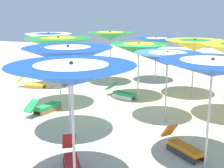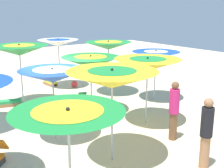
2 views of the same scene
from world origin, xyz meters
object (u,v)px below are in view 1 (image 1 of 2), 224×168
object	(u,v)px
beach_umbrella_4	(212,68)
beach_umbrella_6	(139,49)
beach_umbrella_9	(68,55)
lounger_4	(45,107)
lounger_0	(32,83)
lounger_1	(72,161)
lounger_3	(183,146)
beach_umbrella_11	(48,37)
beach_umbrella_7	(110,36)
beach_umbrella_10	(59,44)
lounger_2	(122,93)
beach_umbrella_8	(72,75)
beach_umbrella_5	(167,59)
beach_ball	(65,82)
beach_umbrella_2	(195,45)
beach_umbrella_3	(156,41)

from	to	relation	value
beach_umbrella_4	beach_umbrella_6	size ratio (longest dim) A/B	1.10
beach_umbrella_9	lounger_4	distance (m)	3.13
beach_umbrella_6	lounger_0	world-z (taller)	beach_umbrella_6
lounger_1	lounger_3	bearing A→B (deg)	93.07
lounger_3	beach_umbrella_11	bearing A→B (deg)	-175.08
lounger_3	beach_umbrella_7	bearing A→B (deg)	164.65
beach_umbrella_9	beach_umbrella_7	bearing A→B (deg)	-83.34
beach_umbrella_10	lounger_4	bearing A→B (deg)	63.73
lounger_2	lounger_1	bearing A→B (deg)	-63.24
beach_umbrella_7	beach_umbrella_11	world-z (taller)	beach_umbrella_7
beach_umbrella_11	lounger_2	world-z (taller)	beach_umbrella_11
beach_umbrella_6	beach_umbrella_9	world-z (taller)	beach_umbrella_9
beach_umbrella_8	beach_umbrella_11	xyz separation A→B (m)	(4.18, -7.14, -0.06)
beach_umbrella_5	beach_ball	size ratio (longest dim) A/B	6.82
lounger_2	lounger_3	bearing A→B (deg)	-35.30
lounger_3	beach_ball	world-z (taller)	lounger_3
beach_umbrella_4	lounger_0	size ratio (longest dim) A/B	1.88
lounger_0	beach_ball	world-z (taller)	lounger_0
lounger_3	beach_ball	xyz separation A→B (m)	(5.57, -5.46, -0.04)
lounger_3	lounger_1	bearing A→B (deg)	-102.90
beach_umbrella_2	beach_umbrella_8	distance (m)	7.60
beach_umbrella_2	lounger_4	bearing A→B (deg)	35.73
beach_umbrella_3	lounger_0	distance (m)	5.90
lounger_1	lounger_4	bearing A→B (deg)	-173.54
beach_umbrella_5	beach_umbrella_10	size ratio (longest dim) A/B	0.88
beach_umbrella_5	beach_umbrella_7	distance (m)	5.08
beach_umbrella_10	beach_umbrella_11	bearing A→B (deg)	-55.98
beach_umbrella_7	lounger_4	size ratio (longest dim) A/B	1.71
beach_umbrella_6	lounger_4	size ratio (longest dim) A/B	1.54
beach_umbrella_7	beach_umbrella_11	bearing A→B (deg)	28.59
beach_umbrella_3	beach_umbrella_7	distance (m)	2.20
beach_umbrella_5	beach_umbrella_10	bearing A→B (deg)	-5.37
beach_umbrella_4	lounger_2	size ratio (longest dim) A/B	1.79
beach_ball	beach_umbrella_3	bearing A→B (deg)	-155.20
beach_umbrella_8	lounger_4	size ratio (longest dim) A/B	1.76
beach_umbrella_4	beach_ball	distance (m)	8.80
beach_umbrella_11	beach_ball	distance (m)	2.18
beach_ball	beach_umbrella_7	bearing A→B (deg)	-160.13
beach_umbrella_7	beach_umbrella_8	bearing A→B (deg)	102.28
beach_umbrella_11	lounger_1	distance (m)	7.62
beach_umbrella_11	lounger_1	bearing A→B (deg)	120.73
beach_umbrella_5	lounger_3	size ratio (longest dim) A/B	1.99
beach_umbrella_7	lounger_3	bearing A→B (deg)	120.54
beach_umbrella_8	beach_umbrella_10	world-z (taller)	beach_umbrella_8
beach_umbrella_9	lounger_0	distance (m)	6.26
lounger_0	lounger_2	size ratio (longest dim) A/B	0.95
beach_umbrella_7	lounger_4	bearing A→B (deg)	77.48
beach_umbrella_9	beach_ball	distance (m)	6.32
beach_umbrella_7	beach_ball	xyz separation A→B (m)	(1.94, 0.70, -2.06)
lounger_0	beach_ball	bearing A→B (deg)	30.26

